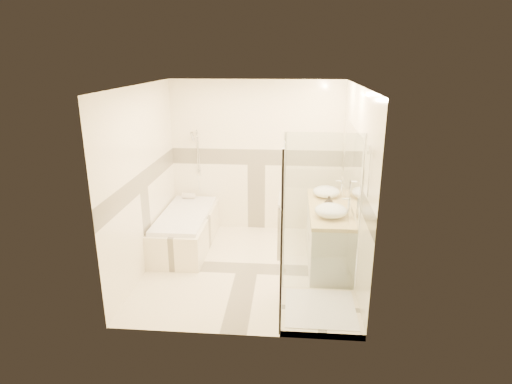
# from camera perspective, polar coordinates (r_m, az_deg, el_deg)

# --- Properties ---
(room) EXTENTS (2.82, 3.02, 2.52)m
(room) POSITION_cam_1_polar(r_m,az_deg,el_deg) (5.63, -0.66, 1.29)
(room) COLOR #FAEDC6
(room) RESTS_ON ground
(bathtub) EXTENTS (0.75, 1.70, 0.56)m
(bathtub) POSITION_cam_1_polar(r_m,az_deg,el_deg) (6.72, -9.34, -4.75)
(bathtub) COLOR #FFF1CB
(bathtub) RESTS_ON ground
(vanity) EXTENTS (0.58, 1.62, 0.85)m
(vanity) POSITION_cam_1_polar(r_m,az_deg,el_deg) (6.18, 9.59, -5.62)
(vanity) COLOR white
(vanity) RESTS_ON ground
(shower_enclosure) EXTENTS (0.96, 0.93, 2.04)m
(shower_enclosure) POSITION_cam_1_polar(r_m,az_deg,el_deg) (4.99, 7.35, -10.51)
(shower_enclosure) COLOR #FFF1CB
(shower_enclosure) RESTS_ON ground
(vessel_sink_near) EXTENTS (0.40, 0.40, 0.16)m
(vessel_sink_near) POSITION_cam_1_polar(r_m,az_deg,el_deg) (6.41, 9.36, 0.04)
(vessel_sink_near) COLOR white
(vessel_sink_near) RESTS_ON vanity
(vessel_sink_far) EXTENTS (0.42, 0.42, 0.17)m
(vessel_sink_far) POSITION_cam_1_polar(r_m,az_deg,el_deg) (5.63, 9.95, -2.44)
(vessel_sink_far) COLOR white
(vessel_sink_far) RESTS_ON vanity
(faucet_near) EXTENTS (0.11, 0.03, 0.27)m
(faucet_near) POSITION_cam_1_polar(r_m,az_deg,el_deg) (6.41, 11.32, 0.62)
(faucet_near) COLOR silver
(faucet_near) RESTS_ON vanity
(faucet_far) EXTENTS (0.11, 0.03, 0.27)m
(faucet_far) POSITION_cam_1_polar(r_m,az_deg,el_deg) (5.63, 12.18, -1.83)
(faucet_far) COLOR silver
(faucet_far) RESTS_ON vanity
(amenity_bottle_a) EXTENTS (0.07, 0.07, 0.15)m
(amenity_bottle_a) POSITION_cam_1_polar(r_m,az_deg,el_deg) (5.92, 9.71, -1.52)
(amenity_bottle_a) COLOR black
(amenity_bottle_a) RESTS_ON vanity
(amenity_bottle_b) EXTENTS (0.16, 0.16, 0.17)m
(amenity_bottle_b) POSITION_cam_1_polar(r_m,az_deg,el_deg) (5.95, 9.69, -1.31)
(amenity_bottle_b) COLOR black
(amenity_bottle_b) RESTS_ON vanity
(folded_towels) EXTENTS (0.16, 0.24, 0.08)m
(folded_towels) POSITION_cam_1_polar(r_m,az_deg,el_deg) (6.61, 9.22, 0.22)
(folded_towels) COLOR white
(folded_towels) RESTS_ON vanity
(rolled_towel) EXTENTS (0.21, 0.10, 0.10)m
(rolled_towel) POSITION_cam_1_polar(r_m,az_deg,el_deg) (7.25, -8.96, -0.51)
(rolled_towel) COLOR white
(rolled_towel) RESTS_ON bathtub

